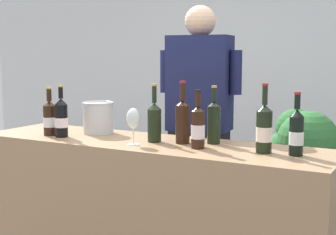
{
  "coord_description": "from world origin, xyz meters",
  "views": [
    {
      "loc": [
        1.48,
        -2.42,
        1.46
      ],
      "look_at": [
        0.13,
        0.0,
        1.1
      ],
      "focal_mm": 52.85,
      "sensor_mm": 36.0,
      "label": 1
    }
  ],
  "objects_px": {
    "wine_bottle_7": "(61,118)",
    "wine_bottle_5": "(264,129)",
    "wine_bottle_2": "(154,121)",
    "potted_shrub": "(297,153)",
    "ice_bucket": "(98,117)",
    "person_server": "(199,141)",
    "wine_bottle_6": "(198,127)",
    "wine_bottle_0": "(183,120)",
    "wine_glass": "(133,120)",
    "wine_bottle_4": "(214,121)",
    "wine_bottle_3": "(296,132)",
    "wine_bottle_1": "(50,118)"
  },
  "relations": [
    {
      "from": "wine_bottle_4",
      "to": "wine_bottle_6",
      "type": "relative_size",
      "value": 1.04
    },
    {
      "from": "person_server",
      "to": "ice_bucket",
      "type": "bearing_deg",
      "value": -135.12
    },
    {
      "from": "wine_bottle_2",
      "to": "wine_bottle_6",
      "type": "height_order",
      "value": "wine_bottle_2"
    },
    {
      "from": "wine_bottle_2",
      "to": "wine_glass",
      "type": "height_order",
      "value": "wine_bottle_2"
    },
    {
      "from": "ice_bucket",
      "to": "person_server",
      "type": "height_order",
      "value": "person_server"
    },
    {
      "from": "ice_bucket",
      "to": "potted_shrub",
      "type": "xyz_separation_m",
      "value": [
        0.95,
        1.33,
        -0.38
      ]
    },
    {
      "from": "wine_bottle_2",
      "to": "wine_glass",
      "type": "bearing_deg",
      "value": -111.79
    },
    {
      "from": "wine_bottle_2",
      "to": "wine_bottle_5",
      "type": "height_order",
      "value": "wine_bottle_5"
    },
    {
      "from": "ice_bucket",
      "to": "wine_bottle_2",
      "type": "bearing_deg",
      "value": -11.27
    },
    {
      "from": "wine_bottle_0",
      "to": "potted_shrub",
      "type": "relative_size",
      "value": 0.35
    },
    {
      "from": "wine_bottle_2",
      "to": "wine_bottle_6",
      "type": "distance_m",
      "value": 0.31
    },
    {
      "from": "wine_bottle_0",
      "to": "wine_bottle_6",
      "type": "distance_m",
      "value": 0.17
    },
    {
      "from": "wine_bottle_5",
      "to": "wine_bottle_2",
      "type": "bearing_deg",
      "value": 179.93
    },
    {
      "from": "wine_bottle_7",
      "to": "wine_bottle_5",
      "type": "bearing_deg",
      "value": 5.9
    },
    {
      "from": "wine_bottle_6",
      "to": "potted_shrub",
      "type": "distance_m",
      "value": 1.54
    },
    {
      "from": "wine_bottle_5",
      "to": "wine_bottle_6",
      "type": "relative_size",
      "value": 1.13
    },
    {
      "from": "wine_bottle_3",
      "to": "potted_shrub",
      "type": "height_order",
      "value": "wine_bottle_3"
    },
    {
      "from": "wine_glass",
      "to": "ice_bucket",
      "type": "xyz_separation_m",
      "value": [
        -0.42,
        0.23,
        -0.04
      ]
    },
    {
      "from": "wine_bottle_6",
      "to": "wine_bottle_7",
      "type": "bearing_deg",
      "value": -175.33
    },
    {
      "from": "wine_bottle_7",
      "to": "person_server",
      "type": "relative_size",
      "value": 0.18
    },
    {
      "from": "ice_bucket",
      "to": "potted_shrub",
      "type": "relative_size",
      "value": 0.2
    },
    {
      "from": "wine_bottle_0",
      "to": "potted_shrub",
      "type": "height_order",
      "value": "wine_bottle_0"
    },
    {
      "from": "wine_bottle_0",
      "to": "wine_bottle_7",
      "type": "height_order",
      "value": "wine_bottle_0"
    },
    {
      "from": "wine_bottle_2",
      "to": "potted_shrub",
      "type": "distance_m",
      "value": 1.55
    },
    {
      "from": "wine_bottle_0",
      "to": "ice_bucket",
      "type": "distance_m",
      "value": 0.64
    },
    {
      "from": "potted_shrub",
      "to": "wine_bottle_6",
      "type": "bearing_deg",
      "value": -96.28
    },
    {
      "from": "wine_bottle_3",
      "to": "wine_glass",
      "type": "xyz_separation_m",
      "value": [
        -0.88,
        -0.15,
        0.02
      ]
    },
    {
      "from": "wine_bottle_3",
      "to": "wine_bottle_5",
      "type": "distance_m",
      "value": 0.16
    },
    {
      "from": "wine_bottle_6",
      "to": "wine_bottle_2",
      "type": "bearing_deg",
      "value": 169.58
    },
    {
      "from": "wine_bottle_4",
      "to": "wine_bottle_3",
      "type": "bearing_deg",
      "value": -12.14
    },
    {
      "from": "wine_bottle_5",
      "to": "wine_bottle_0",
      "type": "bearing_deg",
      "value": 175.48
    },
    {
      "from": "wine_glass",
      "to": "ice_bucket",
      "type": "height_order",
      "value": "wine_glass"
    },
    {
      "from": "wine_bottle_5",
      "to": "ice_bucket",
      "type": "bearing_deg",
      "value": 175.18
    },
    {
      "from": "ice_bucket",
      "to": "person_server",
      "type": "xyz_separation_m",
      "value": [
        0.49,
        0.49,
        -0.18
      ]
    },
    {
      "from": "wine_bottle_7",
      "to": "wine_bottle_4",
      "type": "bearing_deg",
      "value": 15.2
    },
    {
      "from": "wine_bottle_4",
      "to": "wine_bottle_5",
      "type": "xyz_separation_m",
      "value": [
        0.33,
        -0.12,
        -0.0
      ]
    },
    {
      "from": "wine_bottle_5",
      "to": "wine_glass",
      "type": "distance_m",
      "value": 0.73
    },
    {
      "from": "wine_bottle_3",
      "to": "potted_shrub",
      "type": "distance_m",
      "value": 1.51
    },
    {
      "from": "wine_bottle_4",
      "to": "wine_bottle_7",
      "type": "relative_size",
      "value": 1.04
    },
    {
      "from": "ice_bucket",
      "to": "wine_bottle_0",
      "type": "bearing_deg",
      "value": -5.06
    },
    {
      "from": "wine_bottle_0",
      "to": "wine_bottle_2",
      "type": "relative_size",
      "value": 1.06
    },
    {
      "from": "wine_bottle_4",
      "to": "potted_shrub",
      "type": "bearing_deg",
      "value": 83.58
    },
    {
      "from": "wine_bottle_6",
      "to": "ice_bucket",
      "type": "xyz_separation_m",
      "value": [
        -0.78,
        0.15,
        -0.01
      ]
    },
    {
      "from": "wine_bottle_4",
      "to": "wine_bottle_6",
      "type": "distance_m",
      "value": 0.18
    },
    {
      "from": "wine_glass",
      "to": "wine_bottle_7",
      "type": "bearing_deg",
      "value": 179.08
    },
    {
      "from": "wine_bottle_6",
      "to": "potted_shrub",
      "type": "relative_size",
      "value": 0.31
    },
    {
      "from": "wine_bottle_4",
      "to": "wine_bottle_5",
      "type": "bearing_deg",
      "value": -19.5
    },
    {
      "from": "wine_bottle_5",
      "to": "wine_glass",
      "type": "bearing_deg",
      "value": -169.11
    },
    {
      "from": "wine_bottle_3",
      "to": "wine_bottle_5",
      "type": "xyz_separation_m",
      "value": [
        -0.16,
        -0.01,
        0.01
      ]
    },
    {
      "from": "wine_bottle_1",
      "to": "wine_bottle_6",
      "type": "xyz_separation_m",
      "value": [
        1.0,
        0.06,
        0.01
      ]
    }
  ]
}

